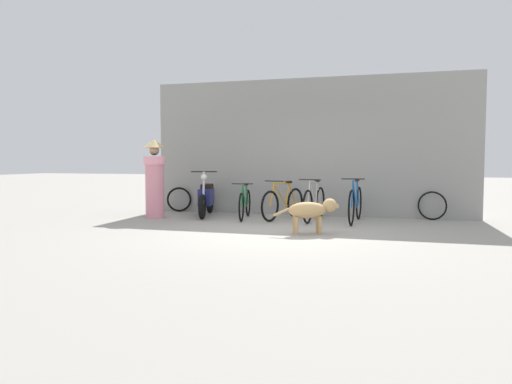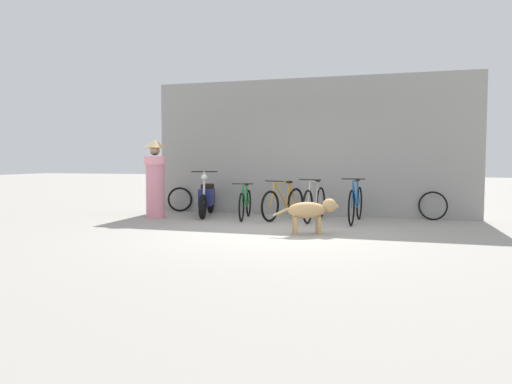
{
  "view_description": "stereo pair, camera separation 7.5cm",
  "coord_description": "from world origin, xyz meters",
  "px_view_note": "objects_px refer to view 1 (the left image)",
  "views": [
    {
      "loc": [
        2.19,
        -8.5,
        1.31
      ],
      "look_at": [
        -0.69,
        1.06,
        0.65
      ],
      "focal_mm": 35.0,
      "sensor_mm": 36.0,
      "label": 1
    },
    {
      "loc": [
        2.26,
        -8.47,
        1.31
      ],
      "look_at": [
        -0.69,
        1.06,
        0.65
      ],
      "focal_mm": 35.0,
      "sensor_mm": 36.0,
      "label": 2
    }
  ],
  "objects_px": {
    "bicycle_0": "(245,204)",
    "motorcycle": "(206,199)",
    "spare_tire_right": "(179,199)",
    "bicycle_3": "(355,204)",
    "spare_tire_left": "(432,206)",
    "stray_dog": "(312,210)",
    "bicycle_1": "(283,203)",
    "person_in_robes": "(155,177)",
    "bicycle_2": "(314,203)"
  },
  "relations": [
    {
      "from": "spare_tire_right",
      "to": "person_in_robes",
      "type": "bearing_deg",
      "value": -87.91
    },
    {
      "from": "spare_tire_left",
      "to": "spare_tire_right",
      "type": "relative_size",
      "value": 1.02
    },
    {
      "from": "bicycle_0",
      "to": "spare_tire_right",
      "type": "height_order",
      "value": "bicycle_0"
    },
    {
      "from": "bicycle_2",
      "to": "motorcycle",
      "type": "bearing_deg",
      "value": -89.22
    },
    {
      "from": "bicycle_1",
      "to": "person_in_robes",
      "type": "bearing_deg",
      "value": -61.36
    },
    {
      "from": "spare_tire_right",
      "to": "spare_tire_left",
      "type": "bearing_deg",
      "value": -0.02
    },
    {
      "from": "bicycle_3",
      "to": "bicycle_0",
      "type": "bearing_deg",
      "value": -86.18
    },
    {
      "from": "stray_dog",
      "to": "spare_tire_left",
      "type": "height_order",
      "value": "same"
    },
    {
      "from": "bicycle_1",
      "to": "spare_tire_left",
      "type": "bearing_deg",
      "value": 122.59
    },
    {
      "from": "bicycle_1",
      "to": "motorcycle",
      "type": "relative_size",
      "value": 0.92
    },
    {
      "from": "motorcycle",
      "to": "spare_tire_right",
      "type": "bearing_deg",
      "value": -138.45
    },
    {
      "from": "motorcycle",
      "to": "stray_dog",
      "type": "bearing_deg",
      "value": 39.9
    },
    {
      "from": "bicycle_0",
      "to": "bicycle_2",
      "type": "bearing_deg",
      "value": 82.11
    },
    {
      "from": "bicycle_0",
      "to": "spare_tire_right",
      "type": "xyz_separation_m",
      "value": [
        -2.02,
        0.92,
        -0.03
      ]
    },
    {
      "from": "bicycle_2",
      "to": "bicycle_3",
      "type": "bearing_deg",
      "value": 95.22
    },
    {
      "from": "motorcycle",
      "to": "bicycle_3",
      "type": "bearing_deg",
      "value": 72.62
    },
    {
      "from": "stray_dog",
      "to": "spare_tire_right",
      "type": "xyz_separation_m",
      "value": [
        -3.84,
        2.71,
        -0.11
      ]
    },
    {
      "from": "bicycle_3",
      "to": "spare_tire_right",
      "type": "bearing_deg",
      "value": -98.56
    },
    {
      "from": "bicycle_3",
      "to": "motorcycle",
      "type": "distance_m",
      "value": 3.4
    },
    {
      "from": "stray_dog",
      "to": "motorcycle",
      "type": "bearing_deg",
      "value": 119.22
    },
    {
      "from": "motorcycle",
      "to": "spare_tire_right",
      "type": "relative_size",
      "value": 2.9
    },
    {
      "from": "stray_dog",
      "to": "person_in_robes",
      "type": "height_order",
      "value": "person_in_robes"
    },
    {
      "from": "person_in_robes",
      "to": "bicycle_0",
      "type": "bearing_deg",
      "value": 172.58
    },
    {
      "from": "bicycle_1",
      "to": "stray_dog",
      "type": "relative_size",
      "value": 1.49
    },
    {
      "from": "stray_dog",
      "to": "spare_tire_left",
      "type": "bearing_deg",
      "value": 26.93
    },
    {
      "from": "bicycle_0",
      "to": "stray_dog",
      "type": "xyz_separation_m",
      "value": [
        1.81,
        -1.8,
        0.09
      ]
    },
    {
      "from": "person_in_robes",
      "to": "spare_tire_right",
      "type": "distance_m",
      "value": 1.47
    },
    {
      "from": "bicycle_1",
      "to": "spare_tire_right",
      "type": "bearing_deg",
      "value": -87.75
    },
    {
      "from": "person_in_robes",
      "to": "spare_tire_right",
      "type": "height_order",
      "value": "person_in_robes"
    },
    {
      "from": "spare_tire_right",
      "to": "stray_dog",
      "type": "bearing_deg",
      "value": -35.27
    },
    {
      "from": "bicycle_3",
      "to": "spare_tire_left",
      "type": "distance_m",
      "value": 1.77
    },
    {
      "from": "bicycle_2",
      "to": "person_in_robes",
      "type": "xyz_separation_m",
      "value": [
        -3.5,
        -0.47,
        0.55
      ]
    },
    {
      "from": "bicycle_0",
      "to": "bicycle_2",
      "type": "height_order",
      "value": "bicycle_2"
    },
    {
      "from": "bicycle_2",
      "to": "spare_tire_left",
      "type": "distance_m",
      "value": 2.55
    },
    {
      "from": "person_in_robes",
      "to": "spare_tire_right",
      "type": "bearing_deg",
      "value": -107.34
    },
    {
      "from": "bicycle_3",
      "to": "motorcycle",
      "type": "relative_size",
      "value": 1.01
    },
    {
      "from": "bicycle_0",
      "to": "spare_tire_right",
      "type": "bearing_deg",
      "value": -124.14
    },
    {
      "from": "bicycle_3",
      "to": "spare_tire_left",
      "type": "height_order",
      "value": "bicycle_3"
    },
    {
      "from": "bicycle_2",
      "to": "spare_tire_right",
      "type": "xyz_separation_m",
      "value": [
        -3.55,
        0.86,
        -0.07
      ]
    },
    {
      "from": "bicycle_3",
      "to": "stray_dog",
      "type": "distance_m",
      "value": 1.94
    },
    {
      "from": "bicycle_1",
      "to": "spare_tire_left",
      "type": "relative_size",
      "value": 2.62
    },
    {
      "from": "motorcycle",
      "to": "person_in_robes",
      "type": "distance_m",
      "value": 1.27
    },
    {
      "from": "spare_tire_right",
      "to": "motorcycle",
      "type": "bearing_deg",
      "value": -34.05
    },
    {
      "from": "motorcycle",
      "to": "stray_dog",
      "type": "height_order",
      "value": "motorcycle"
    },
    {
      "from": "bicycle_0",
      "to": "motorcycle",
      "type": "height_order",
      "value": "motorcycle"
    },
    {
      "from": "bicycle_0",
      "to": "bicycle_3",
      "type": "distance_m",
      "value": 2.39
    },
    {
      "from": "bicycle_2",
      "to": "bicycle_3",
      "type": "relative_size",
      "value": 0.96
    },
    {
      "from": "bicycle_1",
      "to": "stray_dog",
      "type": "height_order",
      "value": "bicycle_1"
    },
    {
      "from": "bicycle_3",
      "to": "motorcycle",
      "type": "bearing_deg",
      "value": -90.5
    },
    {
      "from": "spare_tire_right",
      "to": "bicycle_3",
      "type": "bearing_deg",
      "value": -11.04
    }
  ]
}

